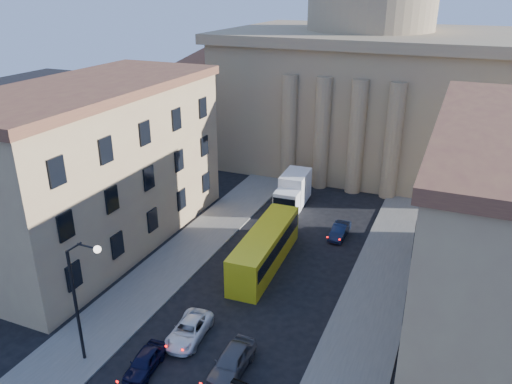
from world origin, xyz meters
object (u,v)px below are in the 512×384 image
at_px(box_truck, 293,192).
at_px(city_bus, 265,247).
at_px(car_left_near, 145,362).
at_px(street_lamp, 80,292).

bearing_deg(box_truck, city_bus, -84.50).
distance_m(car_left_near, box_truck, 27.40).
height_order(city_bus, box_truck, box_truck).
distance_m(city_bus, box_truck, 12.82).
distance_m(car_left_near, city_bus, 14.90).
bearing_deg(car_left_near, street_lamp, -175.08).
bearing_deg(box_truck, street_lamp, -100.81).
relative_size(car_left_near, box_truck, 0.57).
height_order(street_lamp, box_truck, street_lamp).
xyz_separation_m(city_bus, box_truck, (-1.87, 12.68, -0.07)).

